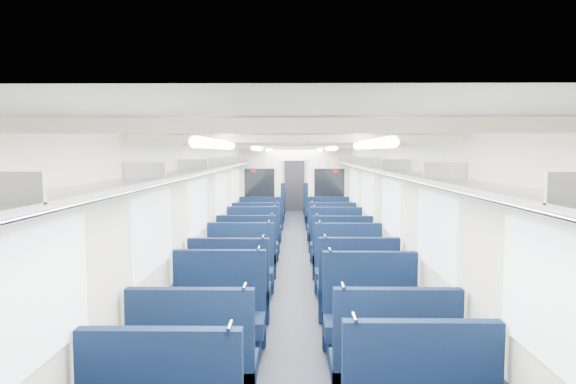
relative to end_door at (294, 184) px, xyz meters
The scene contains 37 objects.
floor 9.00m from the end_door, 90.00° to the right, with size 2.80×18.00×0.01m, color black.
ceiling 9.04m from the end_door, 90.00° to the right, with size 2.80×18.00×0.01m, color white.
wall_left 9.05m from the end_door, 98.90° to the right, with size 0.02×18.00×2.35m, color silver.
dado_left 9.07m from the end_door, 98.81° to the right, with size 0.03×17.90×0.70m, color black.
wall_right 9.05m from the end_door, 81.10° to the right, with size 0.02×18.00×2.35m, color silver.
dado_right 9.07m from the end_door, 81.19° to the right, with size 0.03×17.90×0.70m, color black.
wall_far 0.19m from the end_door, 90.00° to the left, with size 2.80×0.02×2.35m, color silver.
luggage_rack_left 9.07m from the end_door, 97.73° to the right, with size 0.36×17.40×0.18m.
luggage_rack_right 9.07m from the end_door, 82.27° to the right, with size 0.36×17.40×0.18m.
windows 9.41m from the end_door, 90.00° to the right, with size 2.78×15.60×0.75m.
ceiling_fittings 9.29m from the end_door, 90.00° to the right, with size 2.70×16.06×0.11m.
end_door is the anchor object (origin of this frame).
bulkhead 6.38m from the end_door, 90.00° to the right, with size 2.80×0.10×2.35m.
seat_4 15.00m from the end_door, 93.17° to the right, with size 1.03×0.57×1.15m.
seat_5 14.98m from the end_door, 86.82° to the right, with size 1.03×0.57×1.15m.
seat_6 13.70m from the end_door, 93.48° to the right, with size 1.03×0.57×1.15m.
seat_7 13.77m from the end_door, 86.54° to the right, with size 1.03×0.57×1.15m.
seat_8 12.65m from the end_door, 93.77° to the right, with size 1.03×0.57×1.15m.
seat_9 12.58m from the end_door, 86.21° to the right, with size 1.03×0.57×1.15m.
seat_10 11.51m from the end_door, 94.14° to the right, with size 1.03×0.57×1.15m.
seat_11 11.54m from the end_door, 85.87° to the right, with size 1.03×0.57×1.15m.
seat_12 10.33m from the end_door, 94.62° to the right, with size 1.03×0.57×1.15m.
seat_13 10.39m from the end_door, 85.41° to the right, with size 1.03×0.57×1.15m.
seat_14 9.23m from the end_door, 95.17° to the right, with size 1.03×0.57×1.15m.
seat_15 9.28m from the end_door, 84.86° to the right, with size 1.03×0.57×1.15m.
seat_16 8.15m from the end_door, 95.86° to the right, with size 1.03×0.57×1.15m.
seat_17 8.07m from the end_door, 84.08° to the right, with size 1.03×0.57×1.15m.
seat_18 7.02m from the end_door, 96.82° to the right, with size 1.03×0.57×1.15m.
seat_19 6.94m from the end_door, 83.10° to the right, with size 1.03×0.57×1.15m.
seat_20 4.87m from the end_door, 99.89° to the right, with size 1.03×0.57×1.15m.
seat_21 4.95m from the end_door, 80.27° to the right, with size 1.03×0.57×1.15m.
seat_22 3.84m from the end_door, 102.65° to the right, with size 1.03×0.57×1.15m.
seat_23 3.89m from the end_door, 77.51° to the right, with size 1.03×0.57×1.15m.
seat_24 2.82m from the end_door, 107.58° to the right, with size 1.03×0.57×1.15m.
seat_25 2.73m from the end_door, 71.76° to the right, with size 1.03×0.57×1.15m.
seat_26 1.77m from the end_door, 120.20° to the right, with size 1.03×0.57×1.15m.
seat_27 1.65m from the end_door, 56.97° to the right, with size 1.03×0.57×1.15m.
Camera 1 is at (0.00, -10.11, 2.20)m, focal length 31.53 mm.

